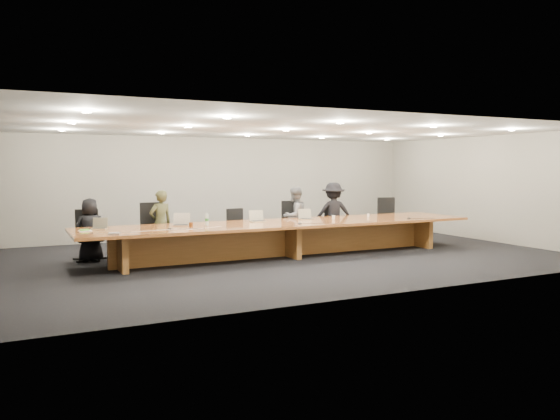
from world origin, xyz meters
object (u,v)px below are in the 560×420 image
object	(u,v)px
person_b	(161,223)
water_bottle	(207,220)
chair_right	(336,224)
amber_mug	(191,225)
mic_right	(409,218)
chair_mid_right	(294,223)
laptop_d	(307,214)
av_box	(114,234)
chair_far_left	(89,235)
laptop_c	(258,216)
conference_table	(286,232)
chair_left	(155,229)
person_d	(333,213)
laptop_a	(99,223)
person_a	(90,230)
chair_far_right	(389,218)
mic_left	(169,229)
paper_cup_near	(334,217)
laptop_b	(181,219)
chair_mid_left	(239,229)
person_c	(295,217)
paper_cup_far	(368,215)
mic_center	(300,223)

from	to	relation	value
person_b	water_bottle	world-z (taller)	person_b
chair_right	amber_mug	size ratio (longest dim) A/B	10.16
mic_right	chair_mid_right	bearing A→B (deg)	138.91
laptop_d	av_box	world-z (taller)	laptop_d
chair_mid_right	amber_mug	distance (m)	3.33
chair_far_left	laptop_c	world-z (taller)	chair_far_left
conference_table	laptop_c	xyz separation A→B (m)	(-0.51, 0.38, 0.36)
chair_left	laptop_d	world-z (taller)	chair_left
person_d	laptop_a	bearing A→B (deg)	26.31
chair_left	amber_mug	distance (m)	1.36
conference_table	person_a	distance (m)	4.16
chair_far_right	laptop_d	world-z (taller)	chair_far_right
person_b	mic_left	size ratio (longest dim) A/B	13.14
chair_far_left	av_box	xyz separation A→B (m)	(0.22, -1.80, 0.21)
water_bottle	paper_cup_near	size ratio (longest dim) A/B	2.65
av_box	chair_left	bearing A→B (deg)	78.05
conference_table	laptop_a	xyz separation A→B (m)	(-3.91, 0.42, 0.34)
chair_left	laptop_c	bearing A→B (deg)	-23.42
person_d	water_bottle	world-z (taller)	person_d
paper_cup_near	laptop_b	bearing A→B (deg)	176.73
chair_far_left	chair_far_right	distance (m)	7.84
chair_left	person_a	size ratio (longest dim) A/B	0.91
person_d	chair_right	bearing A→B (deg)	-162.46
chair_left	mic_left	size ratio (longest dim) A/B	10.87
chair_mid_left	amber_mug	world-z (taller)	chair_mid_left
person_d	laptop_b	size ratio (longest dim) A/B	4.59
conference_table	amber_mug	bearing A→B (deg)	-178.52
chair_mid_left	person_c	size ratio (longest dim) A/B	0.68
laptop_c	paper_cup_far	distance (m)	2.93
paper_cup_near	person_b	bearing A→B (deg)	164.18
person_a	water_bottle	bearing A→B (deg)	152.19
laptop_c	laptop_d	distance (m)	1.24
chair_far_right	person_d	world-z (taller)	person_d
chair_mid_right	av_box	xyz separation A→B (m)	(-4.65, -1.90, 0.19)
chair_mid_right	laptop_c	bearing A→B (deg)	-136.40
chair_mid_right	person_a	xyz separation A→B (m)	(-4.84, -0.12, 0.09)
chair_left	laptop_b	bearing A→B (deg)	-70.86
chair_far_right	laptop_c	xyz separation A→B (m)	(-4.33, -0.95, 0.30)
chair_far_left	chair_mid_right	distance (m)	4.87
chair_mid_left	person_b	bearing A→B (deg)	173.52
chair_left	person_b	bearing A→B (deg)	-8.95
laptop_c	paper_cup_far	world-z (taller)	laptop_c
mic_left	conference_table	bearing A→B (deg)	5.89
person_d	mic_left	size ratio (longest dim) A/B	14.17
chair_mid_right	mic_center	world-z (taller)	chair_mid_right
chair_far_left	person_d	distance (m)	5.98
chair_mid_right	mic_right	size ratio (longest dim) A/B	10.02
person_b	av_box	xyz separation A→B (m)	(-1.29, -1.82, 0.03)
person_a	mic_left	world-z (taller)	person_a
conference_table	chair_mid_right	size ratio (longest dim) A/B	7.84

